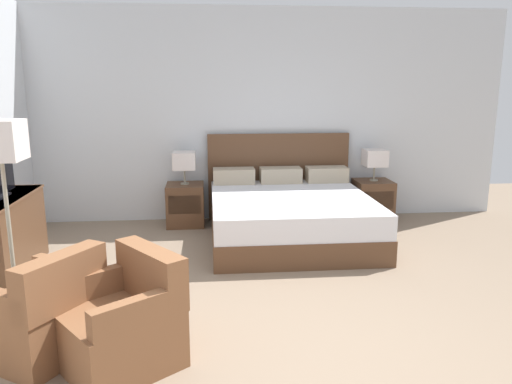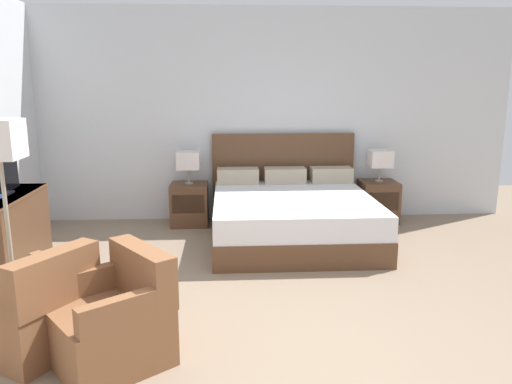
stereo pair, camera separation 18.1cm
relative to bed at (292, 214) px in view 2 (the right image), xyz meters
The scene contains 11 objects.
ground_plane 2.94m from the bed, 97.45° to the right, with size 11.75×11.75×0.00m, color #84705B.
wall_back 1.58m from the bed, 109.88° to the left, with size 7.01×0.06×2.84m, color silver.
bed is the anchor object (origin of this frame).
nightstand_left 1.47m from the bed, 150.65° to the left, with size 0.49×0.48×0.55m.
nightstand_right 1.47m from the bed, 29.35° to the left, with size 0.49×0.48×0.55m.
table_lamp_left 1.57m from the bed, 150.60° to the left, with size 0.29×0.29×0.43m.
table_lamp_right 1.57m from the bed, 29.40° to the left, with size 0.29×0.29×0.43m.
dresser 3.13m from the bed, 164.29° to the right, with size 0.51×1.22×0.77m.
armchair_by_window 3.26m from the bed, 130.91° to the right, with size 0.95×0.94×0.76m.
armchair_companion 3.06m from the bed, 120.46° to the right, with size 0.96×0.96×0.76m.
floor_lamp 3.29m from the bed, 143.71° to the right, with size 0.32×0.32×1.58m.
Camera 2 is at (-0.40, -2.88, 1.85)m, focal length 35.00 mm.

